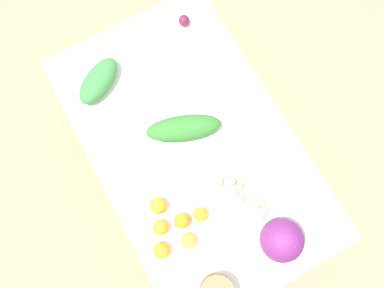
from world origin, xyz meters
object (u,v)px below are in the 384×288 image
(egg_carton, at_px, (239,194))
(orange_2, at_px, (182,220))
(orange_0, at_px, (188,240))
(orange_3, at_px, (160,227))
(greens_bunch_beet_tops, at_px, (98,81))
(orange_1, at_px, (161,250))
(beet_root, at_px, (184,20))
(orange_4, at_px, (200,214))
(cabbage_purple, at_px, (282,240))
(greens_bunch_kale, at_px, (183,128))
(orange_5, at_px, (158,205))

(egg_carton, bearing_deg, orange_2, -117.37)
(orange_0, relative_size, orange_3, 0.99)
(greens_bunch_beet_tops, distance_m, orange_3, 0.76)
(orange_1, xyz_separation_m, orange_3, (0.09, -0.04, -0.00))
(beet_root, relative_size, orange_3, 0.81)
(egg_carton, xyz_separation_m, orange_1, (-0.05, 0.42, -0.01))
(egg_carton, relative_size, orange_4, 4.51)
(cabbage_purple, xyz_separation_m, greens_bunch_beet_tops, (1.05, 0.36, -0.05))
(greens_bunch_kale, height_order, orange_3, greens_bunch_kale)
(orange_1, distance_m, orange_5, 0.19)
(greens_bunch_beet_tops, xyz_separation_m, beet_root, (0.09, -0.52, -0.02))
(greens_bunch_beet_tops, relative_size, orange_3, 3.85)
(cabbage_purple, xyz_separation_m, orange_0, (0.19, 0.35, -0.06))
(greens_bunch_beet_tops, xyz_separation_m, orange_4, (-0.79, -0.12, -0.01))
(cabbage_purple, bearing_deg, orange_5, 45.18)
(orange_1, bearing_deg, cabbage_purple, -114.24)
(greens_bunch_beet_tops, relative_size, orange_4, 4.06)
(egg_carton, relative_size, orange_2, 4.16)
(greens_bunch_kale, bearing_deg, cabbage_purple, -169.51)
(greens_bunch_kale, xyz_separation_m, orange_2, (-0.37, 0.21, -0.01))
(orange_0, height_order, orange_5, orange_5)
(orange_4, bearing_deg, greens_bunch_beet_tops, 8.48)
(orange_0, distance_m, orange_5, 0.20)
(greens_bunch_kale, distance_m, beet_root, 0.57)
(orange_0, height_order, orange_3, same)
(orange_5, bearing_deg, cabbage_purple, -134.82)
(cabbage_purple, height_order, orange_4, cabbage_purple)
(cabbage_purple, bearing_deg, beet_root, -7.89)
(cabbage_purple, xyz_separation_m, orange_3, (0.30, 0.43, -0.06))
(orange_1, height_order, orange_5, orange_5)
(cabbage_purple, xyz_separation_m, orange_5, (0.39, 0.39, -0.06))
(orange_0, distance_m, orange_1, 0.12)
(egg_carton, xyz_separation_m, orange_2, (0.02, 0.28, -0.01))
(greens_bunch_kale, relative_size, orange_0, 5.18)
(greens_bunch_beet_tops, distance_m, beet_root, 0.53)
(orange_4, bearing_deg, orange_5, 49.42)
(greens_bunch_beet_tops, distance_m, orange_2, 0.77)
(egg_carton, height_order, greens_bunch_beet_tops, egg_carton)
(beet_root, relative_size, orange_4, 0.86)
(orange_3, distance_m, orange_5, 0.10)
(orange_1, relative_size, orange_5, 0.95)
(orange_0, bearing_deg, egg_carton, -77.64)
(orange_2, bearing_deg, orange_1, 116.01)
(orange_3, bearing_deg, orange_1, 154.81)
(orange_1, height_order, orange_3, orange_1)
(cabbage_purple, distance_m, orange_0, 0.40)
(orange_0, height_order, orange_4, orange_0)
(beet_root, bearing_deg, orange_0, 152.11)
(greens_bunch_beet_tops, distance_m, orange_5, 0.67)
(orange_0, bearing_deg, orange_2, -10.34)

